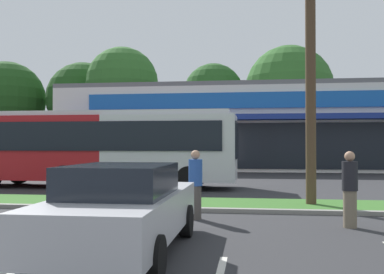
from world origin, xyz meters
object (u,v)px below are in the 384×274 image
pedestrian_near_bench (195,184)px  pedestrian_far (350,189)px  car_0 (124,208)px  city_bus (96,146)px  car_1 (28,163)px  utility_pole (306,19)px

pedestrian_near_bench → pedestrian_far: size_ratio=1.01×
car_0 → pedestrian_near_bench: bearing=-12.2°
pedestrian_near_bench → city_bus: bearing=-152.3°
car_0 → car_1: size_ratio=1.02×
city_bus → car_0: city_bus is taller
utility_pole → car_1: (-14.50, 10.94, -4.75)m
city_bus → car_0: (4.48, -11.04, -0.99)m
utility_pole → pedestrian_near_bench: 6.01m
utility_pole → car_0: size_ratio=2.19×
car_1 → pedestrian_far: (15.08, -13.91, 0.07)m
city_bus → car_0: bearing=-67.5°
car_0 → pedestrian_near_bench: (0.78, 3.59, 0.08)m
car_0 → pedestrian_far: 5.24m
car_1 → car_0: bearing=122.5°
car_1 → pedestrian_far: 20.51m
car_0 → utility_pole: bearing=-32.4°
car_0 → car_1: (-10.75, 16.86, 0.00)m
pedestrian_far → utility_pole: bearing=-96.3°
utility_pole → car_1: 18.77m
pedestrian_far → car_1: bearing=-60.0°
city_bus → utility_pole: bearing=-31.4°
car_1 → pedestrian_near_bench: 17.58m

